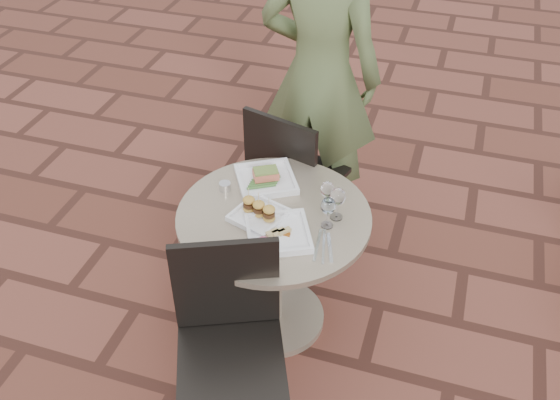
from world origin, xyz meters
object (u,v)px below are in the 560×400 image
(plate_sliders, at_px, (259,212))
(cafe_table, at_px, (274,253))
(chair_far, at_px, (290,170))
(chair_near, at_px, (229,328))
(diner, at_px, (320,76))
(plate_salmon, at_px, (266,179))
(plate_tuna, at_px, (278,233))

(plate_sliders, bearing_deg, cafe_table, 37.27)
(cafe_table, bearing_deg, plate_sliders, -142.73)
(chair_far, height_order, plate_sliders, chair_far)
(chair_near, bearing_deg, chair_far, 70.37)
(diner, height_order, plate_salmon, diner)
(cafe_table, distance_m, chair_near, 0.55)
(chair_near, xyz_separation_m, diner, (-0.03, 1.50, 0.40))
(plate_salmon, bearing_deg, plate_sliders, -77.88)
(cafe_table, relative_size, chair_near, 0.97)
(plate_sliders, bearing_deg, chair_near, -85.56)
(cafe_table, distance_m, diner, 1.06)
(plate_salmon, height_order, plate_sliders, plate_sliders)
(cafe_table, relative_size, chair_far, 0.97)
(plate_salmon, bearing_deg, plate_tuna, -63.52)
(chair_far, bearing_deg, plate_salmon, 103.52)
(diner, xyz_separation_m, plate_sliders, (-0.01, -0.99, -0.19))
(plate_salmon, bearing_deg, chair_near, -82.90)
(chair_far, distance_m, plate_salmon, 0.42)
(chair_near, xyz_separation_m, plate_salmon, (-0.10, 0.76, 0.20))
(chair_far, xyz_separation_m, chair_near, (0.08, -1.13, 0.00))
(plate_salmon, relative_size, plate_sliders, 1.34)
(chair_far, relative_size, diner, 0.49)
(cafe_table, xyz_separation_m, diner, (-0.04, 0.95, 0.47))
(chair_far, distance_m, diner, 0.55)
(diner, bearing_deg, plate_tuna, 99.29)
(chair_near, height_order, plate_salmon, chair_near)
(chair_near, xyz_separation_m, plate_sliders, (-0.04, 0.50, 0.21))
(chair_near, bearing_deg, plate_salmon, 73.44)
(chair_far, bearing_deg, chair_near, 110.00)
(cafe_table, bearing_deg, chair_near, -91.82)
(plate_salmon, bearing_deg, diner, 84.53)
(chair_far, bearing_deg, cafe_table, 115.39)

